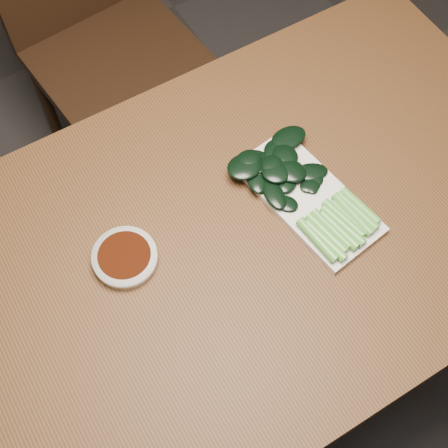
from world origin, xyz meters
TOP-DOWN VIEW (x-y plane):
  - ground at (0.00, 0.00)m, footprint 6.00×6.00m
  - table at (0.00, 0.00)m, footprint 1.40×0.80m
  - chair_far at (0.10, 0.86)m, footprint 0.50×0.50m
  - sauce_bowl at (-0.19, 0.06)m, footprint 0.12×0.12m
  - serving_plate at (0.18, -0.01)m, footprint 0.18×0.32m
  - gai_lan at (0.17, 0.00)m, footprint 0.20×0.30m

SIDE VIEW (x-z plane):
  - ground at x=0.00m, z-range 0.00..0.00m
  - chair_far at x=0.10m, z-range 0.04..0.93m
  - table at x=0.00m, z-range 0.30..1.05m
  - serving_plate at x=0.18m, z-range 0.75..0.76m
  - sauce_bowl at x=-0.19m, z-range 0.75..0.78m
  - gai_lan at x=0.17m, z-range 0.76..0.79m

